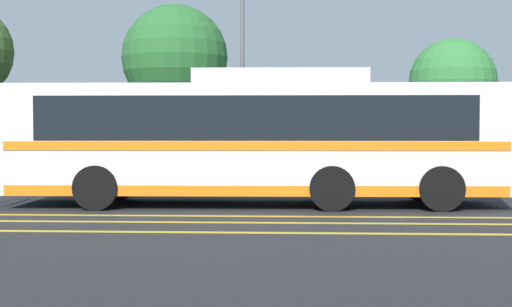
# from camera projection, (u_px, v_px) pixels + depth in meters

# --- Properties ---
(ground_plane) EXTENTS (220.00, 220.00, 0.00)m
(ground_plane) POSITION_uv_depth(u_px,v_px,m) (262.00, 205.00, 16.98)
(ground_plane) COLOR #262628
(lane_strip_0) EXTENTS (31.39, 0.20, 0.01)m
(lane_strip_0) POSITION_uv_depth(u_px,v_px,m) (251.00, 216.00, 14.74)
(lane_strip_0) COLOR gold
(lane_strip_0) RESTS_ON ground_plane
(lane_strip_1) EXTENTS (31.39, 0.20, 0.01)m
(lane_strip_1) POSITION_uv_depth(u_px,v_px,m) (248.00, 223.00, 13.73)
(lane_strip_1) COLOR gold
(lane_strip_1) RESTS_ON ground_plane
(lane_strip_2) EXTENTS (31.39, 0.20, 0.01)m
(lane_strip_2) POSITION_uv_depth(u_px,v_px,m) (243.00, 233.00, 12.41)
(lane_strip_2) COLOR gold
(lane_strip_2) RESTS_ON ground_plane
(curb_strip) EXTENTS (39.39, 0.36, 0.15)m
(curb_strip) POSITION_uv_depth(u_px,v_px,m) (265.00, 183.00, 22.62)
(curb_strip) COLOR #99999E
(curb_strip) RESTS_ON ground_plane
(transit_bus) EXTENTS (11.75, 2.87, 3.18)m
(transit_bus) POSITION_uv_depth(u_px,v_px,m) (257.00, 137.00, 16.88)
(transit_bus) COLOR silver
(transit_bus) RESTS_ON ground_plane
(parked_car_1) EXTENTS (4.74, 2.08, 1.43)m
(parked_car_1) POSITION_uv_depth(u_px,v_px,m) (158.00, 165.00, 21.55)
(parked_car_1) COLOR #335B33
(parked_car_1) RESTS_ON ground_plane
(street_lamp) EXTENTS (0.56, 0.56, 6.71)m
(street_lamp) POSITION_uv_depth(u_px,v_px,m) (242.00, 30.00, 23.38)
(street_lamp) COLOR #59595E
(street_lamp) RESTS_ON ground_plane
(tree_1) EXTENTS (3.96, 3.96, 6.45)m
(tree_1) POSITION_uv_depth(u_px,v_px,m) (175.00, 58.00, 26.64)
(tree_1) COLOR #513823
(tree_1) RESTS_ON ground_plane
(tree_2) EXTENTS (3.21, 3.21, 5.16)m
(tree_2) POSITION_uv_depth(u_px,v_px,m) (452.00, 82.00, 26.40)
(tree_2) COLOR #513823
(tree_2) RESTS_ON ground_plane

